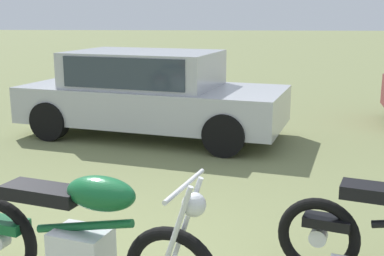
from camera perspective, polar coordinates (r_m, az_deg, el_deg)
name	(u,v)px	position (r m, az deg, el deg)	size (l,w,h in m)	color
motorcycle_green	(81,238)	(3.68, -12.66, -12.24)	(2.05, 0.90, 1.02)	black
car_silver	(149,89)	(8.41, -4.94, 4.49)	(4.69, 2.89, 1.43)	#B2B5BA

